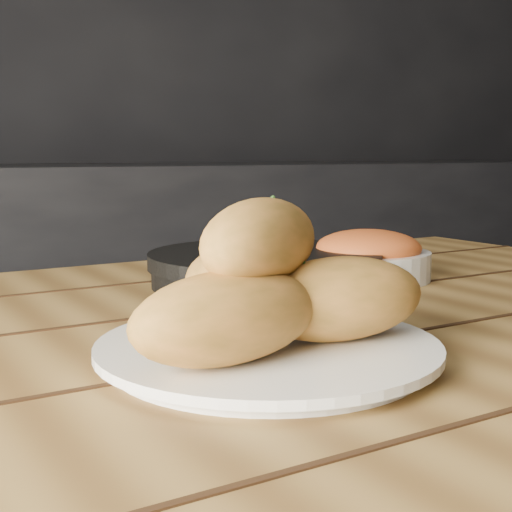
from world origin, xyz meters
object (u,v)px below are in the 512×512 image
(plate, at_px, (268,351))
(bread_rolls, at_px, (264,286))
(table, at_px, (259,411))
(bowl, at_px, (368,257))
(skillet, at_px, (265,268))

(plate, distance_m, bread_rolls, 0.06)
(table, relative_size, bowl, 8.49)
(plate, bearing_deg, table, 61.92)
(plate, relative_size, bowl, 1.68)
(table, height_order, plate, plate)
(bowl, bearing_deg, skillet, 164.92)
(table, distance_m, bread_rolls, 0.21)
(bread_rolls, xyz_separation_m, bowl, (0.35, 0.28, -0.04))
(bowl, bearing_deg, bread_rolls, -141.54)
(table, distance_m, skillet, 0.27)
(skillet, bearing_deg, plate, -121.70)
(bread_rolls, height_order, bowl, bread_rolls)
(bread_rolls, distance_m, bowl, 0.45)
(plate, height_order, bowl, bowl)
(table, relative_size, skillet, 3.46)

